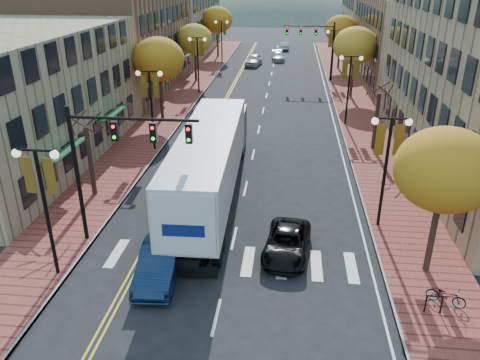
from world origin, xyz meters
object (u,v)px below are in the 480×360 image
(navy_sedan, at_px, (160,262))
(bicycle, at_px, (446,296))
(semi_truck, at_px, (212,155))
(black_suv, at_px, (287,243))

(navy_sedan, distance_m, bicycle, 12.06)
(semi_truck, distance_m, bicycle, 14.48)
(semi_truck, distance_m, navy_sedan, 8.63)
(semi_truck, bearing_deg, navy_sedan, -98.47)
(navy_sedan, bearing_deg, bicycle, -7.38)
(semi_truck, xyz_separation_m, navy_sedan, (-1.02, -8.36, -1.86))
(semi_truck, height_order, bicycle, semi_truck)
(semi_truck, relative_size, black_suv, 4.09)
(navy_sedan, distance_m, black_suv, 6.07)
(navy_sedan, bearing_deg, semi_truck, 79.48)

